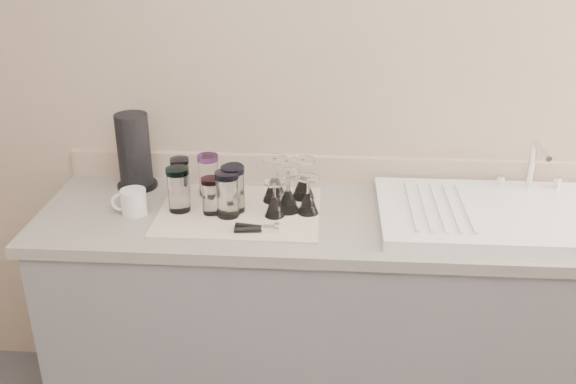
# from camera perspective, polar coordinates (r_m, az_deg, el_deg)

# --- Properties ---
(room_envelope) EXTENTS (3.54, 3.50, 2.52)m
(room_envelope) POSITION_cam_1_polar(r_m,az_deg,el_deg) (0.85, 5.95, 1.82)
(room_envelope) COLOR #55555A
(room_envelope) RESTS_ON ground
(counter_unit) EXTENTS (2.06, 0.62, 0.90)m
(counter_unit) POSITION_cam_1_polar(r_m,az_deg,el_deg) (2.44, 4.07, -11.43)
(counter_unit) COLOR slate
(counter_unit) RESTS_ON ground
(sink_unit) EXTENTS (0.82, 0.50, 0.22)m
(sink_unit) POSITION_cam_1_polar(r_m,az_deg,el_deg) (2.28, 18.44, -1.81)
(sink_unit) COLOR white
(sink_unit) RESTS_ON counter_unit
(dish_towel) EXTENTS (0.55, 0.42, 0.01)m
(dish_towel) POSITION_cam_1_polar(r_m,az_deg,el_deg) (2.22, -4.34, -1.73)
(dish_towel) COLOR white
(dish_towel) RESTS_ON counter_unit
(tumbler_teal) EXTENTS (0.07, 0.07, 0.14)m
(tumbler_teal) POSITION_cam_1_polar(r_m,az_deg,el_deg) (2.34, -9.53, 1.42)
(tumbler_teal) COLOR white
(tumbler_teal) RESTS_ON dish_towel
(tumbler_cyan) EXTENTS (0.08, 0.08, 0.15)m
(tumbler_cyan) POSITION_cam_1_polar(r_m,az_deg,el_deg) (2.32, -7.08, 1.54)
(tumbler_cyan) COLOR white
(tumbler_cyan) RESTS_ON dish_towel
(tumbler_purple) EXTENTS (0.06, 0.06, 0.13)m
(tumbler_purple) POSITION_cam_1_polar(r_m,az_deg,el_deg) (2.29, -4.82, 0.97)
(tumbler_purple) COLOR white
(tumbler_purple) RESTS_ON dish_towel
(tumbler_magenta) EXTENTS (0.08, 0.08, 0.15)m
(tumbler_magenta) POSITION_cam_1_polar(r_m,az_deg,el_deg) (2.21, -9.71, 0.24)
(tumbler_magenta) COLOR white
(tumbler_magenta) RESTS_ON dish_towel
(tumbler_blue) EXTENTS (0.06, 0.06, 0.13)m
(tumbler_blue) POSITION_cam_1_polar(r_m,az_deg,el_deg) (2.18, -6.86, -0.31)
(tumbler_blue) COLOR white
(tumbler_blue) RESTS_ON dish_towel
(tumbler_lavender) EXTENTS (0.08, 0.08, 0.16)m
(tumbler_lavender) POSITION_cam_1_polar(r_m,az_deg,el_deg) (2.18, -4.90, 0.30)
(tumbler_lavender) COLOR white
(tumbler_lavender) RESTS_ON dish_towel
(tumbler_extra) EXTENTS (0.08, 0.08, 0.16)m
(tumbler_extra) POSITION_cam_1_polar(r_m,az_deg,el_deg) (2.15, -5.41, -0.17)
(tumbler_extra) COLOR white
(tumbler_extra) RESTS_ON dish_towel
(goblet_back_left) EXTENTS (0.09, 0.09, 0.16)m
(goblet_back_left) POSITION_cam_1_polar(r_m,az_deg,el_deg) (2.26, -1.17, 0.53)
(goblet_back_left) COLOR white
(goblet_back_left) RESTS_ON dish_towel
(goblet_back_right) EXTENTS (0.08, 0.08, 0.15)m
(goblet_back_right) POSITION_cam_1_polar(r_m,az_deg,el_deg) (2.29, 1.36, 0.66)
(goblet_back_right) COLOR white
(goblet_back_right) RESTS_ON dish_towel
(goblet_front_left) EXTENTS (0.07, 0.07, 0.13)m
(goblet_front_left) POSITION_cam_1_polar(r_m,az_deg,el_deg) (2.16, -1.21, -1.10)
(goblet_front_left) COLOR white
(goblet_front_left) RESTS_ON dish_towel
(goblet_front_right) EXTENTS (0.07, 0.07, 0.13)m
(goblet_front_right) POSITION_cam_1_polar(r_m,az_deg,el_deg) (2.18, 1.81, -0.79)
(goblet_front_right) COLOR white
(goblet_front_right) RESTS_ON dish_towel
(goblet_extra) EXTENTS (0.08, 0.08, 0.15)m
(goblet_extra) POSITION_cam_1_polar(r_m,az_deg,el_deg) (2.19, 0.01, -0.52)
(goblet_extra) COLOR white
(goblet_extra) RESTS_ON dish_towel
(can_opener) EXTENTS (0.15, 0.05, 0.02)m
(can_opener) POSITION_cam_1_polar(r_m,az_deg,el_deg) (2.07, -2.77, -3.26)
(can_opener) COLOR silver
(can_opener) RESTS_ON dish_towel
(white_mug) EXTENTS (0.13, 0.10, 0.09)m
(white_mug) POSITION_cam_1_polar(r_m,az_deg,el_deg) (2.25, -13.62, -0.86)
(white_mug) COLOR white
(white_mug) RESTS_ON counter_unit
(paper_towel_roll) EXTENTS (0.15, 0.15, 0.28)m
(paper_towel_roll) POSITION_cam_1_polar(r_m,az_deg,el_deg) (2.43, -13.51, 3.47)
(paper_towel_roll) COLOR black
(paper_towel_roll) RESTS_ON counter_unit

